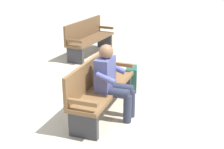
{
  "coord_description": "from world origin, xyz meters",
  "views": [
    {
      "loc": [
        4.28,
        1.57,
        2.36
      ],
      "look_at": [
        0.04,
        0.15,
        0.7
      ],
      "focal_mm": 49.62,
      "sensor_mm": 36.0,
      "label": 1
    }
  ],
  "objects_px": {
    "bench_near": "(100,86)",
    "person_seated": "(112,80)",
    "backpack": "(131,79)",
    "bench_far": "(89,37)"
  },
  "relations": [
    {
      "from": "bench_near",
      "to": "backpack",
      "type": "relative_size",
      "value": 3.96
    },
    {
      "from": "person_seated",
      "to": "backpack",
      "type": "relative_size",
      "value": 2.58
    },
    {
      "from": "person_seated",
      "to": "bench_near",
      "type": "bearing_deg",
      "value": -106.86
    },
    {
      "from": "bench_near",
      "to": "person_seated",
      "type": "height_order",
      "value": "person_seated"
    },
    {
      "from": "bench_near",
      "to": "bench_far",
      "type": "relative_size",
      "value": 0.98
    },
    {
      "from": "bench_near",
      "to": "bench_far",
      "type": "distance_m",
      "value": 3.35
    },
    {
      "from": "bench_near",
      "to": "person_seated",
      "type": "distance_m",
      "value": 0.3
    },
    {
      "from": "bench_near",
      "to": "backpack",
      "type": "distance_m",
      "value": 1.12
    },
    {
      "from": "bench_near",
      "to": "person_seated",
      "type": "relative_size",
      "value": 1.53
    },
    {
      "from": "bench_far",
      "to": "person_seated",
      "type": "bearing_deg",
      "value": 35.08
    }
  ]
}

